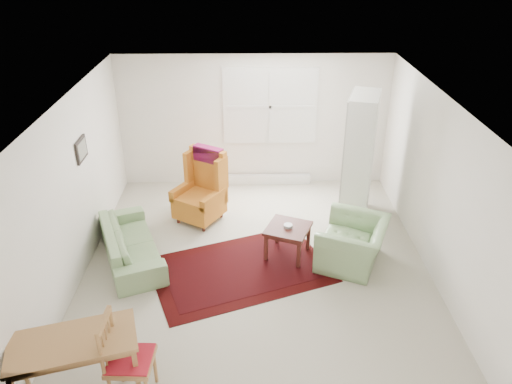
{
  "coord_description": "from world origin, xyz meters",
  "views": [
    {
      "loc": [
        -0.11,
        -6.08,
        4.4
      ],
      "look_at": [
        0.0,
        0.3,
        1.05
      ],
      "focal_mm": 35.0,
      "sensor_mm": 36.0,
      "label": 1
    }
  ],
  "objects_px": {
    "armchair": "(353,239)",
    "desk_chair": "(130,359)",
    "coffee_table": "(288,241)",
    "desk": "(79,369)",
    "cabinet": "(359,158)",
    "sofa": "(130,237)",
    "wingback_chair": "(198,188)",
    "stool": "(200,193)"
  },
  "relations": [
    {
      "from": "sofa",
      "to": "armchair",
      "type": "bearing_deg",
      "value": -114.36
    },
    {
      "from": "armchair",
      "to": "coffee_table",
      "type": "relative_size",
      "value": 1.72
    },
    {
      "from": "sofa",
      "to": "cabinet",
      "type": "bearing_deg",
      "value": -92.26
    },
    {
      "from": "cabinet",
      "to": "desk_chair",
      "type": "relative_size",
      "value": 2.05
    },
    {
      "from": "armchair",
      "to": "desk_chair",
      "type": "distance_m",
      "value": 3.62
    },
    {
      "from": "armchair",
      "to": "cabinet",
      "type": "relative_size",
      "value": 0.49
    },
    {
      "from": "armchair",
      "to": "wingback_chair",
      "type": "distance_m",
      "value": 2.69
    },
    {
      "from": "armchair",
      "to": "cabinet",
      "type": "bearing_deg",
      "value": -169.43
    },
    {
      "from": "sofa",
      "to": "stool",
      "type": "xyz_separation_m",
      "value": [
        0.9,
        1.68,
        -0.16
      ]
    },
    {
      "from": "desk_chair",
      "to": "armchair",
      "type": "bearing_deg",
      "value": -46.39
    },
    {
      "from": "sofa",
      "to": "armchair",
      "type": "relative_size",
      "value": 1.75
    },
    {
      "from": "wingback_chair",
      "to": "cabinet",
      "type": "xyz_separation_m",
      "value": [
        2.67,
        0.15,
        0.46
      ]
    },
    {
      "from": "wingback_chair",
      "to": "desk_chair",
      "type": "xyz_separation_m",
      "value": [
        -0.39,
        -3.64,
        -0.09
      ]
    },
    {
      "from": "cabinet",
      "to": "desk",
      "type": "xyz_separation_m",
      "value": [
        -3.61,
        -3.79,
        -0.68
      ]
    },
    {
      "from": "armchair",
      "to": "desk_chair",
      "type": "height_order",
      "value": "desk_chair"
    },
    {
      "from": "sofa",
      "to": "cabinet",
      "type": "distance_m",
      "value": 3.88
    },
    {
      "from": "coffee_table",
      "to": "armchair",
      "type": "bearing_deg",
      "value": -12.86
    },
    {
      "from": "armchair",
      "to": "wingback_chair",
      "type": "xyz_separation_m",
      "value": [
        -2.35,
        1.28,
        0.21
      ]
    },
    {
      "from": "coffee_table",
      "to": "desk",
      "type": "distance_m",
      "value": 3.5
    },
    {
      "from": "wingback_chair",
      "to": "cabinet",
      "type": "bearing_deg",
      "value": 34.43
    },
    {
      "from": "desk",
      "to": "desk_chair",
      "type": "bearing_deg",
      "value": 0.0
    },
    {
      "from": "wingback_chair",
      "to": "armchair",
      "type": "bearing_deg",
      "value": 2.84
    },
    {
      "from": "coffee_table",
      "to": "cabinet",
      "type": "xyz_separation_m",
      "value": [
        1.25,
        1.21,
        0.83
      ]
    },
    {
      "from": "coffee_table",
      "to": "cabinet",
      "type": "height_order",
      "value": "cabinet"
    },
    {
      "from": "sofa",
      "to": "desk_chair",
      "type": "xyz_separation_m",
      "value": [
        0.55,
        -2.54,
        0.16
      ]
    },
    {
      "from": "stool",
      "to": "cabinet",
      "type": "height_order",
      "value": "cabinet"
    },
    {
      "from": "wingback_chair",
      "to": "cabinet",
      "type": "height_order",
      "value": "cabinet"
    },
    {
      "from": "armchair",
      "to": "stool",
      "type": "relative_size",
      "value": 2.47
    },
    {
      "from": "coffee_table",
      "to": "wingback_chair",
      "type": "bearing_deg",
      "value": 143.19
    },
    {
      "from": "armchair",
      "to": "coffee_table",
      "type": "distance_m",
      "value": 0.97
    },
    {
      "from": "sofa",
      "to": "desk",
      "type": "xyz_separation_m",
      "value": [
        -0.0,
        -2.54,
        0.03
      ]
    },
    {
      "from": "stool",
      "to": "cabinet",
      "type": "xyz_separation_m",
      "value": [
        2.71,
        -0.43,
        0.86
      ]
    },
    {
      "from": "sofa",
      "to": "armchair",
      "type": "xyz_separation_m",
      "value": [
        3.29,
        -0.17,
        0.04
      ]
    },
    {
      "from": "cabinet",
      "to": "desk",
      "type": "bearing_deg",
      "value": -116.28
    },
    {
      "from": "armchair",
      "to": "wingback_chair",
      "type": "height_order",
      "value": "wingback_chair"
    },
    {
      "from": "stool",
      "to": "coffee_table",
      "type": "bearing_deg",
      "value": -48.36
    },
    {
      "from": "desk",
      "to": "desk_chair",
      "type": "xyz_separation_m",
      "value": [
        0.55,
        0.0,
        0.13
      ]
    },
    {
      "from": "wingback_chair",
      "to": "coffee_table",
      "type": "xyz_separation_m",
      "value": [
        1.42,
        -1.06,
        -0.37
      ]
    },
    {
      "from": "desk",
      "to": "armchair",
      "type": "bearing_deg",
      "value": 35.75
    },
    {
      "from": "sofa",
      "to": "coffee_table",
      "type": "bearing_deg",
      "value": -110.33
    },
    {
      "from": "wingback_chair",
      "to": "stool",
      "type": "relative_size",
      "value": 2.93
    },
    {
      "from": "coffee_table",
      "to": "desk",
      "type": "xyz_separation_m",
      "value": [
        -2.35,
        -2.58,
        0.15
      ]
    }
  ]
}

